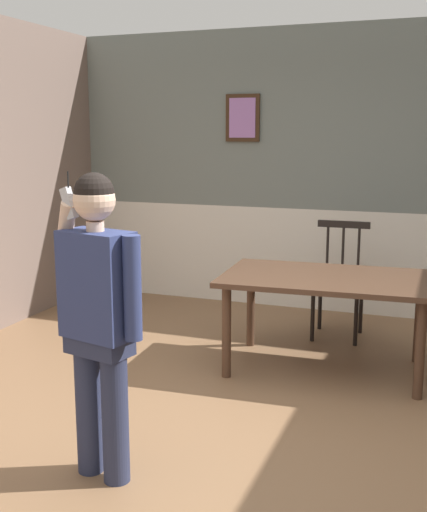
{
  "coord_description": "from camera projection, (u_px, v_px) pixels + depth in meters",
  "views": [
    {
      "loc": [
        1.02,
        -3.4,
        1.82
      ],
      "look_at": [
        -0.23,
        -0.05,
        1.12
      ],
      "focal_mm": 44.82,
      "sensor_mm": 36.0,
      "label": 1
    }
  ],
  "objects": [
    {
      "name": "dining_table",
      "position": [
        327.0,
        287.0,
        4.87
      ],
      "size": [
        1.63,
        1.05,
        0.74
      ],
      "rotation": [
        0.0,
        0.0,
        0.06
      ],
      "color": "#4C3323",
      "rests_on": "ground_plane"
    },
    {
      "name": "person_figure",
      "position": [
        99.0,
        311.0,
        3.26
      ],
      "size": [
        0.53,
        0.29,
        1.63
      ],
      "rotation": [
        0.0,
        0.0,
        2.92
      ],
      "color": "#282E49",
      "rests_on": "ground_plane"
    },
    {
      "name": "ground_plane",
      "position": [
        252.0,
        441.0,
        3.82
      ],
      "size": [
        6.75,
        6.75,
        0.0
      ],
      "primitive_type": "plane",
      "color": "#846042"
    },
    {
      "name": "room_back_partition",
      "position": [
        343.0,
        178.0,
        6.38
      ],
      "size": [
        5.83,
        0.17,
        2.85
      ],
      "color": "slate",
      "rests_on": "ground_plane"
    },
    {
      "name": "chair_near_window",
      "position": [
        339.0,
        284.0,
        5.72
      ],
      "size": [
        0.48,
        0.48,
        1.03
      ],
      "rotation": [
        0.0,
        0.0,
        3.16
      ],
      "color": "black",
      "rests_on": "ground_plane"
    }
  ]
}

